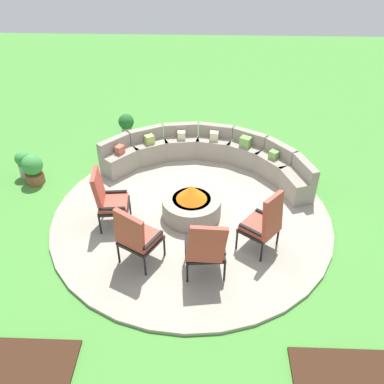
# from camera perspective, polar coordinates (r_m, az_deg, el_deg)

# --- Properties ---
(ground_plane) EXTENTS (24.00, 24.00, 0.00)m
(ground_plane) POSITION_cam_1_polar(r_m,az_deg,el_deg) (7.98, -0.05, -3.46)
(ground_plane) COLOR #478C38
(patio_circle) EXTENTS (5.22, 5.22, 0.06)m
(patio_circle) POSITION_cam_1_polar(r_m,az_deg,el_deg) (7.96, -0.05, -3.29)
(patio_circle) COLOR #9E9384
(patio_circle) RESTS_ON ground_plane
(fire_pit) EXTENTS (1.10, 1.10, 0.67)m
(fire_pit) POSITION_cam_1_polar(r_m,az_deg,el_deg) (7.78, -0.05, -1.67)
(fire_pit) COLOR gray
(fire_pit) RESTS_ON patio_circle
(curved_stone_bench) EXTENTS (4.40, 2.13, 0.74)m
(curved_stone_bench) POSITION_cam_1_polar(r_m,az_deg,el_deg) (9.13, 2.45, 4.99)
(curved_stone_bench) COLOR gray
(curved_stone_bench) RESTS_ON patio_circle
(lounge_chair_front_left) EXTENTS (0.62, 0.60, 1.13)m
(lounge_chair_front_left) POSITION_cam_1_polar(r_m,az_deg,el_deg) (7.54, -11.37, -0.87)
(lounge_chair_front_left) COLOR black
(lounge_chair_front_left) RESTS_ON patio_circle
(lounge_chair_front_right) EXTENTS (0.78, 0.80, 1.15)m
(lounge_chair_front_right) POSITION_cam_1_polar(r_m,az_deg,el_deg) (6.70, -7.58, -5.95)
(lounge_chair_front_right) COLOR black
(lounge_chair_front_right) RESTS_ON patio_circle
(lounge_chair_back_left) EXTENTS (0.67, 0.59, 1.12)m
(lounge_chair_back_left) POSITION_cam_1_polar(r_m,az_deg,el_deg) (6.46, 1.85, -7.57)
(lounge_chair_back_left) COLOR black
(lounge_chair_back_left) RESTS_ON patio_circle
(lounge_chair_back_right) EXTENTS (0.76, 0.80, 1.17)m
(lounge_chair_back_right) POSITION_cam_1_polar(r_m,az_deg,el_deg) (6.97, 9.82, -4.10)
(lounge_chair_back_right) COLOR black
(lounge_chair_back_right) RESTS_ON patio_circle
(potted_plant_0) EXTENTS (0.38, 0.38, 0.55)m
(potted_plant_0) POSITION_cam_1_polar(r_m,az_deg,el_deg) (10.69, -8.90, 9.18)
(potted_plant_0) COLOR #A89E8E
(potted_plant_0) RESTS_ON ground_plane
(potted_plant_1) EXTENTS (0.43, 0.43, 0.65)m
(potted_plant_1) POSITION_cam_1_polar(r_m,az_deg,el_deg) (9.32, -20.78, 3.02)
(potted_plant_1) COLOR brown
(potted_plant_1) RESTS_ON ground_plane
(potted_plant_2) EXTENTS (0.31, 0.31, 0.60)m
(potted_plant_2) POSITION_cam_1_polar(r_m,az_deg,el_deg) (9.61, -21.92, 3.68)
(potted_plant_2) COLOR #A89E8E
(potted_plant_2) RESTS_ON ground_plane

